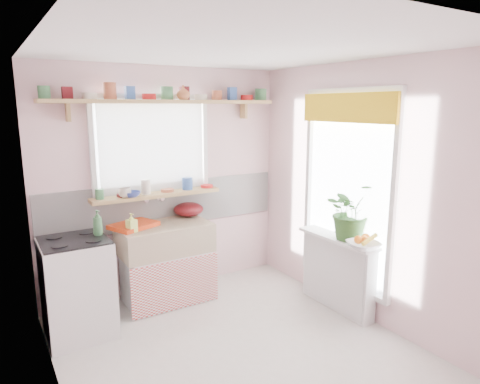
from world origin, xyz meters
TOP-DOWN VIEW (x-y plane):
  - room at (0.66, 0.86)m, footprint 3.20×3.20m
  - sink_unit at (-0.15, 1.29)m, footprint 0.95×0.65m
  - cooker at (-1.10, 1.05)m, footprint 0.58×0.58m
  - radiator_ledge at (1.30, 0.20)m, footprint 0.22×0.95m
  - windowsill at (-0.15, 1.48)m, footprint 1.40×0.22m
  - pine_shelf at (0.00, 1.47)m, footprint 2.52×0.24m
  - shelf_crockery at (-0.02, 1.47)m, footprint 2.47×0.11m
  - sill_crockery at (-0.20, 1.48)m, footprint 1.35×0.11m
  - dish_tray at (-0.46, 1.37)m, footprint 0.53×0.47m
  - colander at (0.22, 1.50)m, footprint 0.38×0.38m
  - jade_plant at (1.33, 0.09)m, footprint 0.53×0.46m
  - fruit_bowl at (1.21, -0.20)m, footprint 0.35×0.35m
  - herb_pot at (1.21, 0.12)m, footprint 0.12×0.11m
  - soap_bottle_sink at (-0.53, 1.21)m, footprint 0.11×0.11m
  - sill_cup at (-0.51, 1.42)m, footprint 0.16×0.16m
  - sill_bowl at (-0.44, 1.42)m, footprint 0.21×0.21m
  - shelf_vase at (0.16, 1.41)m, footprint 0.16×0.16m
  - cooker_bottle at (-0.88, 1.07)m, footprint 0.11×0.11m
  - fruit at (1.22, -0.19)m, footprint 0.20×0.14m

SIDE VIEW (x-z plane):
  - radiator_ledge at x=1.30m, z-range 0.01..0.78m
  - sink_unit at x=-0.15m, z-range -0.13..0.99m
  - cooker at x=-1.10m, z-range 0.00..0.92m
  - fruit_bowl at x=1.21m, z-range 0.78..0.85m
  - fruit at x=1.22m, z-range 0.82..0.92m
  - dish_tray at x=-0.46m, z-range 0.85..0.89m
  - herb_pot at x=1.21m, z-range 0.78..0.97m
  - colander at x=0.22m, z-range 0.85..1.00m
  - soap_bottle_sink at x=-0.53m, z-range 0.85..1.04m
  - cooker_bottle at x=-0.88m, z-range 0.92..1.15m
  - jade_plant at x=1.33m, z-range 0.77..1.35m
  - windowsill at x=-0.15m, z-range 1.12..1.16m
  - sill_bowl at x=-0.44m, z-range 1.16..1.22m
  - sill_cup at x=-0.51m, z-range 1.16..1.26m
  - sill_crockery at x=-0.20m, z-range 1.15..1.27m
  - room at x=0.66m, z-range -0.23..2.97m
  - pine_shelf at x=0.00m, z-range 2.10..2.14m
  - shelf_crockery at x=-0.02m, z-range 2.13..2.25m
  - shelf_vase at x=0.16m, z-range 2.14..2.29m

